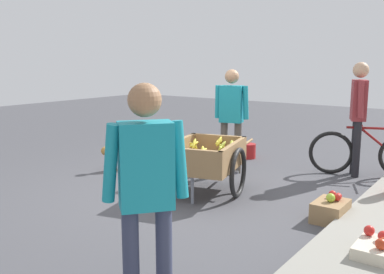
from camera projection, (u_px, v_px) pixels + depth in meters
The scene contains 10 objects.
ground_plane at pixel (183, 193), 5.71m from camera, with size 24.00×24.00×0.00m, color #47474C.
fruit_cart at pixel (206, 160), 5.65m from camera, with size 1.79×1.16×0.72m.
vendor_person at pixel (231, 112), 6.61m from camera, with size 0.28×0.52×1.59m.
bicycle at pixel (366, 153), 6.50m from camera, with size 0.72×1.56×0.85m.
cyclist_person at pixel (358, 108), 6.42m from camera, with size 0.49×0.33×1.70m.
dog at pixel (120, 153), 6.87m from camera, with size 0.62×0.37×0.40m.
plastic_bucket at pixel (248, 151), 7.72m from camera, with size 0.27×0.27×0.26m, color #B21E1E.
apple_crate at pixel (377, 255), 3.63m from camera, with size 0.44×0.32×0.31m.
mixed_fruit_crate at pixel (331, 210), 4.72m from camera, with size 0.44×0.32×0.32m.
bystander_person at pixel (146, 183), 2.78m from camera, with size 0.42×0.42×1.59m.
Camera 1 is at (4.36, 3.33, 1.73)m, focal length 40.68 mm.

